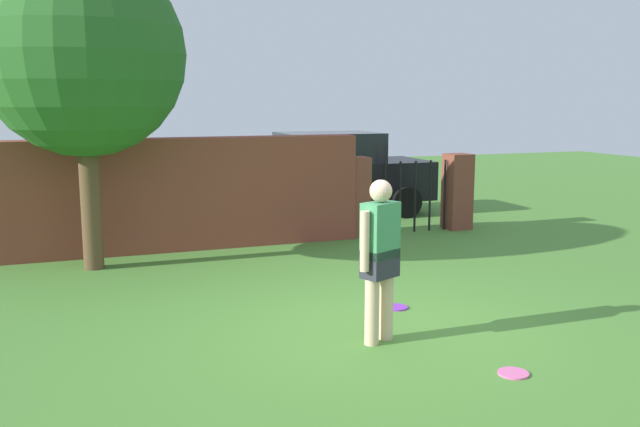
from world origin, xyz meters
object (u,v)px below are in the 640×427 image
object	(u,v)px
person	(380,253)
frisbee_purple	(396,307)
tree	(83,56)
frisbee_pink	(513,373)
car	(329,174)

from	to	relation	value
person	frisbee_purple	xyz separation A→B (m)	(0.66, 0.94, -0.89)
tree	frisbee_pink	distance (m)	6.92
tree	frisbee_pink	size ratio (longest dim) A/B	16.23
tree	frisbee_purple	distance (m)	5.41
car	frisbee_purple	bearing A→B (deg)	76.46
person	frisbee_purple	distance (m)	1.45
tree	car	xyz separation A→B (m)	(4.81, 3.17, -2.11)
person	car	distance (m)	7.68
tree	frisbee_pink	bearing A→B (deg)	-58.42
car	frisbee_pink	xyz separation A→B (m)	(-1.54, -8.49, -0.85)
person	frisbee_pink	size ratio (longest dim) A/B	6.00
car	frisbee_purple	world-z (taller)	car
frisbee_pink	car	bearing A→B (deg)	79.71
tree	frisbee_purple	bearing A→B (deg)	-45.26
car	tree	bearing A→B (deg)	34.13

